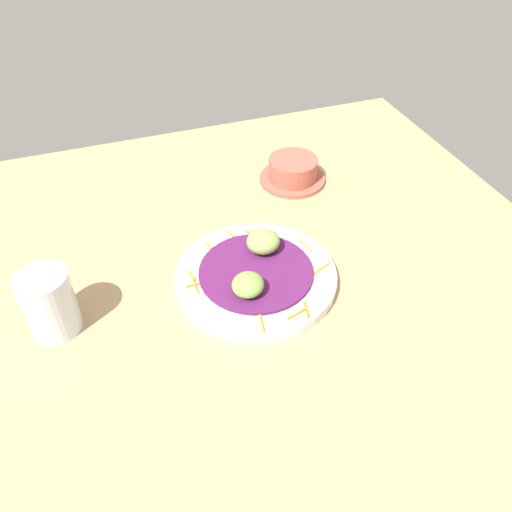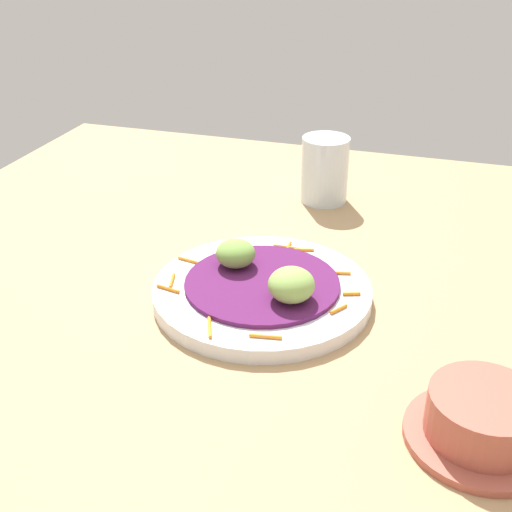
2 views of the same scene
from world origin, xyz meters
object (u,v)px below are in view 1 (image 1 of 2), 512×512
object	(u,v)px
water_glass	(49,303)
terracotta_bowl	(293,171)
main_plate	(256,277)
guac_scoop_left	(263,241)
guac_scoop_center	(248,285)

from	to	relation	value
water_glass	terracotta_bowl	bearing A→B (deg)	-62.98
main_plate	guac_scoop_left	world-z (taller)	guac_scoop_left
guac_scoop_center	terracotta_bowl	xyz separation A→B (cm)	(29.42, -19.66, -1.78)
guac_scoop_left	terracotta_bowl	xyz separation A→B (cm)	(20.91, -14.08, -2.00)
guac_scoop_left	guac_scoop_center	xyz separation A→B (cm)	(-8.51, 5.58, -0.22)
main_plate	water_glass	distance (cm)	31.34
guac_scoop_left	guac_scoop_center	world-z (taller)	guac_scoop_left
guac_scoop_center	water_glass	xyz separation A→B (cm)	(4.99, 28.25, 1.12)
guac_scoop_left	terracotta_bowl	distance (cm)	25.29
main_plate	water_glass	world-z (taller)	water_glass
terracotta_bowl	water_glass	size ratio (longest dim) A/B	1.29
main_plate	guac_scoop_center	world-z (taller)	guac_scoop_center
main_plate	water_glass	bearing A→B (deg)	88.64
guac_scoop_center	water_glass	size ratio (longest dim) A/B	0.49
guac_scoop_left	water_glass	bearing A→B (deg)	95.93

